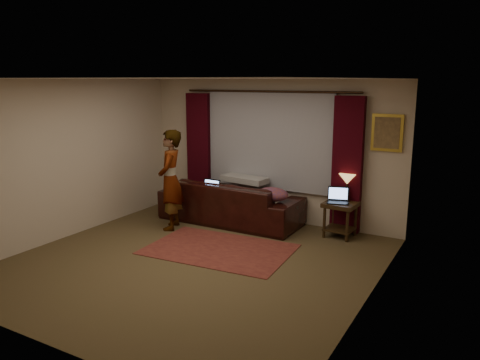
# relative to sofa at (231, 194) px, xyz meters

# --- Properties ---
(floor) EXTENTS (5.00, 5.00, 0.01)m
(floor) POSITION_rel_sofa_xyz_m (0.52, -1.95, -0.53)
(floor) COLOR brown
(floor) RESTS_ON ground
(ceiling) EXTENTS (5.00, 5.00, 0.02)m
(ceiling) POSITION_rel_sofa_xyz_m (0.52, -1.95, 2.07)
(ceiling) COLOR silver
(ceiling) RESTS_ON ground
(wall_back) EXTENTS (5.00, 0.02, 2.60)m
(wall_back) POSITION_rel_sofa_xyz_m (0.52, 0.55, 0.77)
(wall_back) COLOR beige
(wall_back) RESTS_ON ground
(wall_front) EXTENTS (5.00, 0.02, 2.60)m
(wall_front) POSITION_rel_sofa_xyz_m (0.52, -4.45, 0.77)
(wall_front) COLOR beige
(wall_front) RESTS_ON ground
(wall_left) EXTENTS (0.02, 5.00, 2.60)m
(wall_left) POSITION_rel_sofa_xyz_m (-1.98, -1.95, 0.77)
(wall_left) COLOR beige
(wall_left) RESTS_ON ground
(wall_right) EXTENTS (0.02, 5.00, 2.60)m
(wall_right) POSITION_rel_sofa_xyz_m (3.02, -1.95, 0.77)
(wall_right) COLOR beige
(wall_right) RESTS_ON ground
(sheer_curtain) EXTENTS (2.50, 0.05, 1.80)m
(sheer_curtain) POSITION_rel_sofa_xyz_m (0.52, 0.49, 0.97)
(sheer_curtain) COLOR #9C9CA4
(sheer_curtain) RESTS_ON wall_back
(drape_left) EXTENTS (0.50, 0.14, 2.30)m
(drape_left) POSITION_rel_sofa_xyz_m (-0.98, 0.44, 0.65)
(drape_left) COLOR #31030B
(drape_left) RESTS_ON floor
(drape_right) EXTENTS (0.50, 0.14, 2.30)m
(drape_right) POSITION_rel_sofa_xyz_m (2.02, 0.44, 0.65)
(drape_right) COLOR #31030B
(drape_right) RESTS_ON floor
(curtain_rod) EXTENTS (0.04, 0.04, 3.40)m
(curtain_rod) POSITION_rel_sofa_xyz_m (0.52, 0.44, 1.85)
(curtain_rod) COLOR #2F1F12
(curtain_rod) RESTS_ON wall_back
(picture_frame) EXTENTS (0.50, 0.04, 0.60)m
(picture_frame) POSITION_rel_sofa_xyz_m (2.62, 0.52, 1.22)
(picture_frame) COLOR gold
(picture_frame) RESTS_ON wall_back
(sofa) EXTENTS (2.62, 1.13, 1.05)m
(sofa) POSITION_rel_sofa_xyz_m (0.00, 0.00, 0.00)
(sofa) COLOR black
(sofa) RESTS_ON floor
(throw_blanket) EXTENTS (0.93, 0.47, 0.10)m
(throw_blanket) POSITION_rel_sofa_xyz_m (0.15, 0.26, 0.53)
(throw_blanket) COLOR #A19E99
(throw_blanket) RESTS_ON sofa
(clothing_pile) EXTENTS (0.64, 0.53, 0.24)m
(clothing_pile) POSITION_rel_sofa_xyz_m (0.90, -0.11, 0.12)
(clothing_pile) COLOR brown
(clothing_pile) RESTS_ON sofa
(laptop_sofa) EXTENTS (0.38, 0.41, 0.26)m
(laptop_sofa) POSITION_rel_sofa_xyz_m (-0.36, -0.22, 0.13)
(laptop_sofa) COLOR black
(laptop_sofa) RESTS_ON sofa
(area_rug) EXTENTS (2.30, 1.62, 0.01)m
(area_rug) POSITION_rel_sofa_xyz_m (0.58, -1.35, -0.52)
(area_rug) COLOR maroon
(area_rug) RESTS_ON floor
(end_table) EXTENTS (0.54, 0.54, 0.59)m
(end_table) POSITION_rel_sofa_xyz_m (2.02, 0.18, -0.23)
(end_table) COLOR black
(end_table) RESTS_ON floor
(tiffany_lamp) EXTENTS (0.37, 0.37, 0.46)m
(tiffany_lamp) POSITION_rel_sofa_xyz_m (2.06, 0.34, 0.29)
(tiffany_lamp) COLOR #A27F44
(tiffany_lamp) RESTS_ON end_table
(laptop_table) EXTENTS (0.44, 0.46, 0.25)m
(laptop_table) POSITION_rel_sofa_xyz_m (1.99, 0.12, 0.19)
(laptop_table) COLOR black
(laptop_table) RESTS_ON end_table
(person) EXTENTS (0.68, 0.68, 1.75)m
(person) POSITION_rel_sofa_xyz_m (-0.72, -0.84, 0.35)
(person) COLOR #A19E99
(person) RESTS_ON floor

